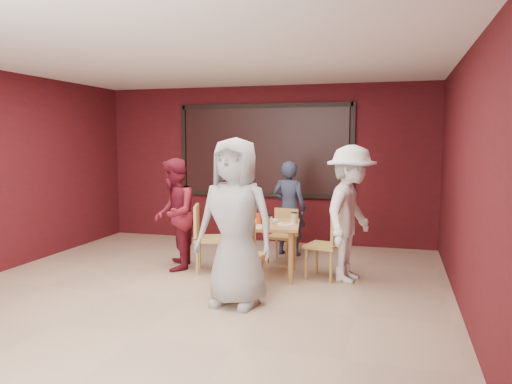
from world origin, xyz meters
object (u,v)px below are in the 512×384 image
(chair_back, at_px, (284,232))
(diner_left, at_px, (174,214))
(dining_table, at_px, (265,230))
(chair_right, at_px, (329,242))
(diner_back, at_px, (289,208))
(chair_front, at_px, (242,252))
(diner_right, at_px, (351,214))
(diner_front, at_px, (235,222))
(chair_left, at_px, (206,234))

(chair_back, height_order, diner_left, diner_left)
(dining_table, bearing_deg, chair_right, 4.59)
(diner_left, bearing_deg, diner_back, 115.22)
(dining_table, height_order, chair_front, chair_front)
(diner_back, bearing_deg, diner_right, 137.98)
(diner_front, bearing_deg, chair_back, 94.66)
(diner_left, bearing_deg, chair_front, 38.52)
(diner_back, height_order, diner_left, diner_left)
(chair_back, bearing_deg, chair_right, -44.43)
(dining_table, distance_m, chair_front, 0.85)
(chair_right, relative_size, diner_right, 0.50)
(dining_table, distance_m, chair_left, 0.86)
(chair_back, bearing_deg, diner_back, 92.30)
(diner_back, xyz_separation_m, diner_right, (1.08, -1.23, 0.13))
(chair_right, bearing_deg, dining_table, -175.41)
(diner_front, height_order, diner_back, diner_front)
(diner_back, relative_size, diner_right, 0.85)
(diner_left, xyz_separation_m, diner_right, (2.47, 0.08, 0.10))
(chair_right, height_order, diner_left, diner_left)
(dining_table, distance_m, diner_front, 1.29)
(dining_table, relative_size, chair_left, 1.11)
(diner_left, distance_m, diner_right, 2.47)
(chair_left, distance_m, diner_left, 0.55)
(dining_table, height_order, diner_right, diner_right)
(dining_table, relative_size, chair_right, 1.18)
(chair_back, relative_size, chair_left, 0.85)
(chair_front, height_order, chair_left, chair_left)
(chair_front, bearing_deg, diner_front, -82.87)
(chair_right, distance_m, diner_front, 1.64)
(chair_right, bearing_deg, chair_back, 135.57)
(chair_right, xyz_separation_m, diner_right, (0.27, 0.01, 0.38))
(dining_table, relative_size, diner_front, 0.56)
(chair_front, xyz_separation_m, diner_back, (0.11, 2.15, 0.25))
(chair_back, bearing_deg, diner_front, -92.12)
(chair_back, xyz_separation_m, diner_back, (-0.02, 0.47, 0.30))
(diner_front, relative_size, diner_back, 1.23)
(diner_back, relative_size, diner_left, 0.95)
(chair_back, relative_size, diner_left, 0.51)
(chair_back, xyz_separation_m, diner_right, (1.06, -0.76, 0.44))
(dining_table, xyz_separation_m, chair_left, (-0.85, -0.02, -0.10))
(dining_table, bearing_deg, diner_front, -90.41)
(diner_back, distance_m, diner_right, 1.64)
(chair_front, bearing_deg, chair_left, 134.07)
(chair_left, xyz_separation_m, diner_left, (-0.49, 0.02, 0.26))
(chair_left, bearing_deg, chair_right, 3.03)
(chair_right, bearing_deg, chair_front, -135.43)
(dining_table, relative_size, chair_front, 1.17)
(chair_front, relative_size, diner_left, 0.56)
(diner_left, bearing_deg, diner_front, 28.53)
(chair_right, xyz_separation_m, diner_front, (-0.87, -1.32, 0.43))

